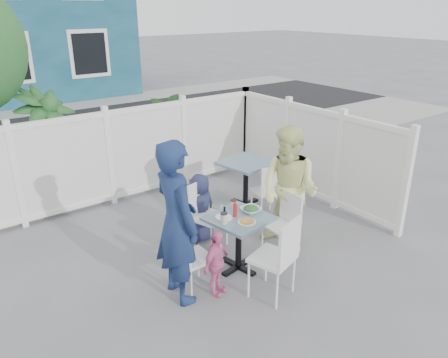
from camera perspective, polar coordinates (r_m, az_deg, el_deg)
ground at (r=5.83m, az=-5.53°, el=-11.32°), size 80.00×80.00×0.00m
near_sidewalk at (r=8.98m, az=-18.30°, el=-0.02°), size 24.00×2.60×0.01m
street at (r=12.40m, az=-24.02°, el=5.10°), size 24.00×5.00×0.01m
far_sidewalk at (r=15.36m, az=-26.84°, el=7.60°), size 24.00×1.60×0.01m
fence_back at (r=7.50m, az=-14.72°, el=2.47°), size 5.86×0.08×1.60m
fence_right at (r=7.67m, az=11.28°, el=3.21°), size 0.08×3.66×1.60m
potted_shrub_a at (r=7.86m, az=-21.96°, el=3.93°), size 1.52×1.52×1.95m
potted_shrub_b at (r=8.82m, az=-4.95°, el=5.68°), size 1.40×1.24×1.47m
main_table at (r=5.50m, az=1.93°, el=-6.53°), size 0.80×0.80×0.73m
spare_table at (r=7.19m, az=2.88°, el=0.92°), size 0.86×0.86×0.80m
chair_left at (r=5.13m, az=-4.61°, el=-9.69°), size 0.38×0.39×0.87m
chair_right at (r=5.91m, az=7.93°, el=-5.27°), size 0.39×0.40×0.87m
chair_back at (r=6.04m, az=-2.58°, el=-4.05°), size 0.54×0.53×0.94m
chair_near at (r=5.00m, az=7.25°, el=-9.57°), size 0.57×0.56×1.01m
chair_spare at (r=6.85m, az=5.92°, el=-1.11°), size 0.48×0.47×0.90m
man at (r=4.85m, az=-6.19°, el=-5.66°), size 0.49×0.72×1.91m
woman at (r=5.91m, az=8.51°, el=-1.46°), size 0.83×0.97×1.74m
boy at (r=6.19m, az=-3.11°, el=-3.81°), size 0.52×0.36×1.01m
toddler at (r=5.12m, az=-1.01°, el=-10.94°), size 0.52×0.37×0.82m
plate_main at (r=5.29m, az=3.00°, el=-5.64°), size 0.23×0.23×0.01m
plate_side at (r=5.40m, az=-0.03°, el=-5.04°), size 0.21×0.21×0.01m
salad_bowl at (r=5.54m, az=3.53°, el=-4.05°), size 0.25×0.25×0.06m
coffee_cup_a at (r=5.25m, az=-0.00°, el=-5.20°), size 0.08×0.08×0.13m
coffee_cup_b at (r=5.60m, az=1.26°, el=-3.39°), size 0.08×0.08×0.12m
ketchup_bottle at (r=5.40m, az=1.46°, el=-4.10°), size 0.05×0.05×0.17m
salt_shaker at (r=5.56m, az=-0.28°, el=-3.81°), size 0.03×0.03×0.08m
pepper_shaker at (r=5.55m, az=0.07°, el=-3.96°), size 0.03×0.03×0.06m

